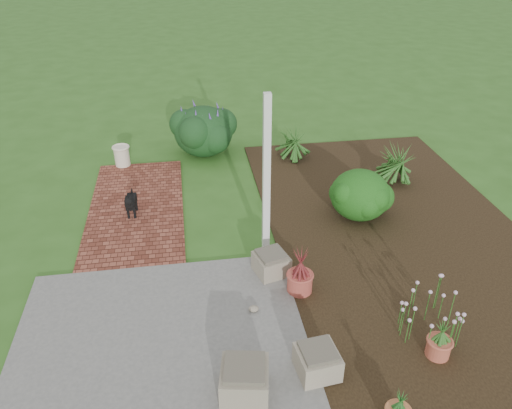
{
  "coord_description": "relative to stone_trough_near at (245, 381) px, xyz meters",
  "views": [
    {
      "loc": [
        -0.77,
        -5.93,
        4.47
      ],
      "look_at": [
        0.2,
        0.4,
        0.7
      ],
      "focal_mm": 35.0,
      "sensor_mm": 36.0,
      "label": 1
    }
  ],
  "objects": [
    {
      "name": "ground",
      "position": [
        0.35,
        2.37,
        -0.21
      ],
      "size": [
        80.0,
        80.0,
        0.0
      ],
      "primitive_type": "plane",
      "color": "#305D1D",
      "rests_on": "ground"
    },
    {
      "name": "concrete_patio",
      "position": [
        -0.9,
        0.62,
        -0.19
      ],
      "size": [
        3.5,
        3.5,
        0.04
      ],
      "primitive_type": "cube",
      "color": "slate",
      "rests_on": "ground"
    },
    {
      "name": "brick_path",
      "position": [
        -1.35,
        4.12,
        -0.19
      ],
      "size": [
        1.6,
        3.5,
        0.04
      ],
      "primitive_type": "cube",
      "color": "#5C291D",
      "rests_on": "ground"
    },
    {
      "name": "garden_bed",
      "position": [
        2.85,
        2.87,
        -0.19
      ],
      "size": [
        4.0,
        7.0,
        0.03
      ],
      "primitive_type": "cube",
      "color": "black",
      "rests_on": "ground"
    },
    {
      "name": "veranda_post",
      "position": [
        0.65,
        2.47,
        1.04
      ],
      "size": [
        0.1,
        0.1,
        2.5
      ],
      "primitive_type": "cube",
      "color": "white",
      "rests_on": "ground"
    },
    {
      "name": "stone_trough_near",
      "position": [
        0.0,
        0.0,
        0.0
      ],
      "size": [
        0.58,
        0.58,
        0.33
      ],
      "primitive_type": "cube",
      "rotation": [
        0.0,
        0.0,
        -0.18
      ],
      "color": "gray",
      "rests_on": "concrete_patio"
    },
    {
      "name": "stone_trough_mid",
      "position": [
        0.83,
        0.15,
        -0.02
      ],
      "size": [
        0.49,
        0.49,
        0.29
      ],
      "primitive_type": "cube",
      "rotation": [
        0.0,
        0.0,
        0.11
      ],
      "color": "gray",
      "rests_on": "concrete_patio"
    },
    {
      "name": "stone_trough_far",
      "position": [
        0.64,
        1.98,
        -0.02
      ],
      "size": [
        0.53,
        0.53,
        0.29
      ],
      "primitive_type": "cube",
      "rotation": [
        0.0,
        0.0,
        0.28
      ],
      "color": "gray",
      "rests_on": "concrete_patio"
    },
    {
      "name": "black_dog",
      "position": [
        -1.4,
        3.84,
        0.1
      ],
      "size": [
        0.17,
        0.52,
        0.44
      ],
      "rotation": [
        0.0,
        0.0,
        -0.06
      ],
      "color": "black",
      "rests_on": "brick_path"
    },
    {
      "name": "cream_ceramic_urn",
      "position": [
        -1.7,
        5.85,
        0.03
      ],
      "size": [
        0.3,
        0.3,
        0.4
      ],
      "primitive_type": "cylinder",
      "rotation": [
        0.0,
        0.0,
        -0.01
      ],
      "color": "beige",
      "rests_on": "brick_path"
    },
    {
      "name": "evergreen_shrub",
      "position": [
        2.37,
        3.28,
        0.24
      ],
      "size": [
        1.19,
        1.19,
        0.84
      ],
      "primitive_type": "ellipsoid",
      "rotation": [
        0.0,
        0.0,
        -0.23
      ],
      "color": "#11370C",
      "rests_on": "garden_bed"
    },
    {
      "name": "agapanthus_clump_back",
      "position": [
        3.43,
        4.35,
        0.25
      ],
      "size": [
        1.25,
        1.25,
        0.85
      ],
      "primitive_type": null,
      "rotation": [
        0.0,
        0.0,
        0.42
      ],
      "color": "#0E4317",
      "rests_on": "garden_bed"
    },
    {
      "name": "agapanthus_clump_front",
      "position": [
        1.75,
        5.68,
        0.21
      ],
      "size": [
        0.95,
        0.95,
        0.77
      ],
      "primitive_type": null,
      "rotation": [
        0.0,
        0.0,
        -0.1
      ],
      "color": "#0F3A0F",
      "rests_on": "garden_bed"
    },
    {
      "name": "pink_flower_patch",
      "position": [
        2.29,
        0.59,
        0.1
      ],
      "size": [
        1.16,
        1.16,
        0.56
      ],
      "primitive_type": null,
      "rotation": [
        0.0,
        0.0,
        0.41
      ],
      "color": "#113D0F",
      "rests_on": "garden_bed"
    },
    {
      "name": "terracotta_pot_bronze",
      "position": [
        0.95,
        1.54,
        -0.04
      ],
      "size": [
        0.42,
        0.42,
        0.28
      ],
      "primitive_type": "cylinder",
      "rotation": [
        0.0,
        0.0,
        -0.3
      ],
      "color": "#AF483B",
      "rests_on": "garden_bed"
    },
    {
      "name": "terracotta_pot_small_left",
      "position": [
        2.28,
        0.18,
        -0.06
      ],
      "size": [
        0.36,
        0.36,
        0.23
      ],
      "primitive_type": "cylinder",
      "rotation": [
        0.0,
        0.0,
        -0.39
      ],
      "color": "#B7553E",
      "rests_on": "garden_bed"
    },
    {
      "name": "purple_flowering_bush",
      "position": [
        -0.03,
        6.28,
        0.32
      ],
      "size": [
        1.64,
        1.64,
        1.05
      ],
      "primitive_type": "ellipsoid",
      "rotation": [
        0.0,
        0.0,
        0.44
      ],
      "color": "black",
      "rests_on": "ground"
    }
  ]
}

